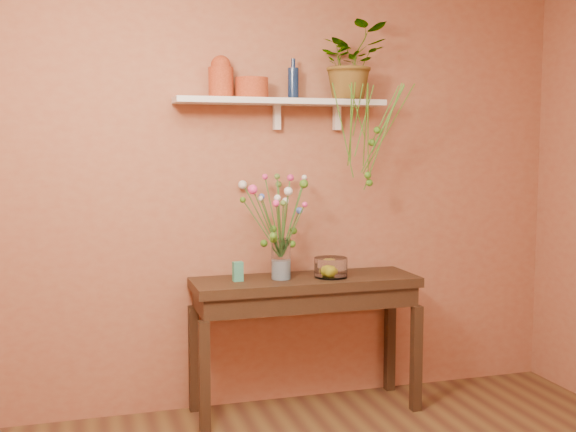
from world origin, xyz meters
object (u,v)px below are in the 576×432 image
object	(u,v)px
spider_plant	(351,62)
bouquet	(277,206)
sideboard	(305,297)
glass_bowl	(331,268)
blue_bottle	(293,83)
terracotta_jug	(221,78)
glass_vase	(281,262)

from	to	relation	value
spider_plant	bouquet	xyz separation A→B (m)	(-0.50, -0.09, -0.88)
sideboard	bouquet	distance (m)	0.60
glass_bowl	sideboard	bearing A→B (deg)	167.08
spider_plant	sideboard	bearing A→B (deg)	-165.15
blue_bottle	glass_bowl	world-z (taller)	blue_bottle
terracotta_jug	bouquet	world-z (taller)	terracotta_jug
blue_bottle	bouquet	distance (m)	0.78
bouquet	glass_bowl	world-z (taller)	bouquet
sideboard	bouquet	bearing A→B (deg)	-178.93
sideboard	bouquet	world-z (taller)	bouquet
glass_vase	bouquet	size ratio (longest dim) A/B	0.49
glass_vase	glass_bowl	bearing A→B (deg)	-6.01
bouquet	glass_vase	bearing A→B (deg)	1.91
glass_bowl	terracotta_jug	bearing A→B (deg)	165.09
terracotta_jug	glass_bowl	world-z (taller)	terracotta_jug
terracotta_jug	bouquet	distance (m)	0.84
terracotta_jug	spider_plant	distance (m)	0.82
sideboard	spider_plant	bearing A→B (deg)	14.85
sideboard	blue_bottle	distance (m)	1.32
spider_plant	glass_vase	xyz separation A→B (m)	(-0.48, -0.09, -1.22)
glass_vase	bouquet	bearing A→B (deg)	-178.09
spider_plant	glass_bowl	xyz separation A→B (m)	(-0.17, -0.12, -1.27)
glass_vase	spider_plant	bearing A→B (deg)	10.42
spider_plant	terracotta_jug	bearing A→B (deg)	176.44
bouquet	glass_bowl	bearing A→B (deg)	-5.45
blue_bottle	glass_vase	distance (m)	1.11
glass_vase	sideboard	bearing A→B (deg)	0.94
blue_bottle	glass_vase	world-z (taller)	blue_bottle
glass_vase	bouquet	distance (m)	0.34
glass_vase	bouquet	world-z (taller)	bouquet
terracotta_jug	bouquet	size ratio (longest dim) A/B	0.50
terracotta_jug	spider_plant	world-z (taller)	spider_plant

